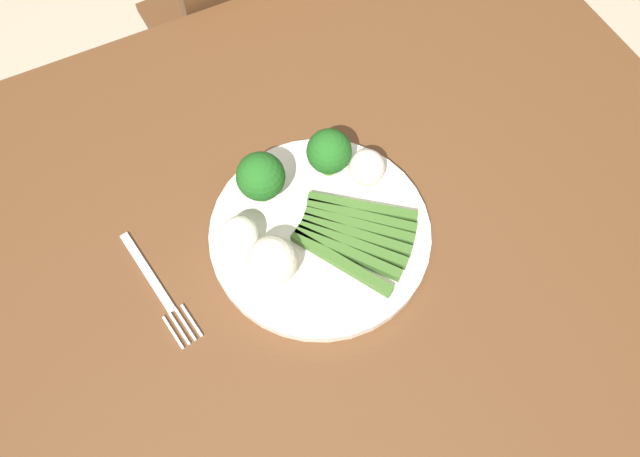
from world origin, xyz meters
The scene contains 11 objects.
ground_plane centered at (0.00, 0.00, -0.01)m, with size 6.00×6.00×0.02m, color #B7A88E.
dining_table centered at (0.00, 0.00, 0.66)m, with size 1.19×0.93×0.77m.
chair centered at (-0.23, -0.60, 0.50)m, with size 0.42×0.42×0.87m.
plate centered at (-0.06, -0.05, 0.78)m, with size 0.27×0.27×0.01m, color silver.
asparagus_bundle centered at (-0.09, -0.03, 0.79)m, with size 0.15×0.16×0.01m.
broccoli_back centered at (-0.02, -0.13, 0.83)m, with size 0.06×0.06×0.07m.
broccoli_right centered at (-0.11, -0.12, 0.83)m, with size 0.06×0.06×0.07m.
cauliflower_front_left centered at (0.01, -0.03, 0.82)m, with size 0.06×0.06×0.06m, color silver.
cauliflower_near_fork centered at (0.03, -0.08, 0.81)m, with size 0.04×0.04×0.04m, color white.
cauliflower_near_center centered at (-0.15, -0.09, 0.81)m, with size 0.05×0.05×0.05m, color white.
fork centered at (0.14, -0.07, 0.77)m, with size 0.04×0.17×0.00m.
Camera 1 is at (0.08, 0.24, 1.43)m, focal length 33.72 mm.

